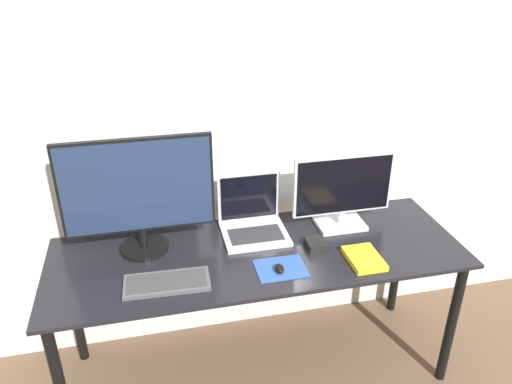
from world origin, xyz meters
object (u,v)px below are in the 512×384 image
object	(u,v)px
monitor_right	(343,191)
keyboard	(167,283)
laptop	(252,218)
power_brick	(316,245)
book	(364,258)
monitor_left	(138,193)
mouse	(279,269)

from	to	relation	value
monitor_right	keyboard	distance (m)	0.92
monitor_right	laptop	distance (m)	0.45
keyboard	power_brick	world-z (taller)	power_brick
laptop	book	bearing A→B (deg)	-40.65
keyboard	monitor_right	bearing A→B (deg)	18.33
monitor_left	laptop	world-z (taller)	monitor_left
monitor_right	book	size ratio (longest dim) A/B	2.48
book	power_brick	distance (m)	0.22
monitor_right	mouse	distance (m)	0.52
keyboard	book	size ratio (longest dim) A/B	1.80
keyboard	monitor_left	bearing A→B (deg)	105.94
laptop	mouse	world-z (taller)	laptop
monitor_left	keyboard	size ratio (longest dim) A/B	1.85
monitor_right	book	distance (m)	0.35
monitor_left	power_brick	xyz separation A→B (m)	(0.76, -0.17, -0.26)
monitor_right	mouse	size ratio (longest dim) A/B	8.17
power_brick	monitor_left	bearing A→B (deg)	167.63
mouse	book	distance (m)	0.38
mouse	book	bearing A→B (deg)	-0.08
book	monitor_left	bearing A→B (deg)	161.70
monitor_right	laptop	bearing A→B (deg)	173.11
monitor_left	keyboard	bearing A→B (deg)	-74.06
laptop	book	distance (m)	0.55
mouse	keyboard	bearing A→B (deg)	177.21
keyboard	mouse	size ratio (longest dim) A/B	5.95
power_brick	laptop	bearing A→B (deg)	138.58
monitor_left	power_brick	distance (m)	0.82
keyboard	mouse	world-z (taller)	mouse
book	power_brick	size ratio (longest dim) A/B	1.99
power_brick	mouse	bearing A→B (deg)	-146.28
monitor_left	book	size ratio (longest dim) A/B	3.33
laptop	mouse	size ratio (longest dim) A/B	5.10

